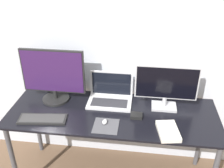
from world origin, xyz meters
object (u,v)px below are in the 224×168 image
monitor_left (53,76)px  laptop (110,95)px  keyboard (43,119)px  book (168,131)px  mouse (105,122)px  monitor_right (166,86)px  power_brick (136,116)px

monitor_left → laptop: 0.51m
keyboard → book: book is taller
monitor_left → mouse: size_ratio=9.37×
monitor_left → book: 1.03m
monitor_left → book: (0.95, -0.33, -0.22)m
monitor_right → laptop: 0.49m
monitor_right → power_brick: (-0.22, -0.17, -0.19)m
keyboard → power_brick: power_brick is taller
laptop → power_brick: 0.33m
monitor_left → power_brick: (0.72, -0.17, -0.22)m
keyboard → book: 0.96m
mouse → book: same height
laptop → keyboard: 0.60m
laptop → mouse: laptop is taller
monitor_right → keyboard: monitor_right is taller
laptop → power_brick: bearing=-42.3°
monitor_right → power_brick: monitor_right is taller
monitor_left → monitor_right: (0.94, 0.00, -0.03)m
monitor_right → laptop: bearing=174.2°
book → power_brick: bearing=145.5°
monitor_left → power_brick: 0.77m
monitor_right → keyboard: size_ratio=1.31×
monitor_left → book: size_ratio=2.18×
power_brick → mouse: bearing=-153.6°
monitor_right → mouse: bearing=-147.9°
laptop → power_brick: laptop is taller
keyboard → mouse: (0.49, 0.01, 0.01)m
monitor_right → keyboard: bearing=-162.3°
keyboard → mouse: size_ratio=6.72×
power_brick → monitor_left: bearing=166.6°
keyboard → power_brick: (0.73, 0.13, 0.01)m
monitor_left → monitor_right: size_ratio=1.07×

